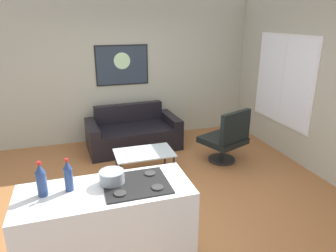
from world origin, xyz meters
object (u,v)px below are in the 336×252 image
(couch, at_px, (133,134))
(armchair, at_px, (227,138))
(soda_bottle_2, at_px, (68,176))
(coffee_table, at_px, (144,154))
(wall_painting, at_px, (122,65))
(soda_bottle, at_px, (41,180))
(mixing_bowl, at_px, (112,177))

(couch, xyz_separation_m, armchair, (1.40, -1.14, 0.18))
(soda_bottle_2, bearing_deg, armchair, 34.93)
(coffee_table, bearing_deg, wall_painting, 90.24)
(coffee_table, relative_size, soda_bottle, 2.81)
(soda_bottle, xyz_separation_m, soda_bottle_2, (0.22, 0.02, -0.01))
(wall_painting, bearing_deg, soda_bottle_2, -107.22)
(armchair, bearing_deg, coffee_table, -179.13)
(soda_bottle_2, relative_size, wall_painting, 0.30)
(coffee_table, relative_size, mixing_bowl, 3.88)
(couch, distance_m, soda_bottle_2, 3.22)
(armchair, height_order, wall_painting, wall_painting)
(couch, height_order, armchair, armchair)
(mixing_bowl, height_order, wall_painting, wall_painting)
(coffee_table, height_order, soda_bottle, soda_bottle)
(mixing_bowl, bearing_deg, coffee_table, 68.09)
(soda_bottle_2, bearing_deg, mixing_bowl, 0.84)
(armchair, bearing_deg, couch, 140.83)
(couch, bearing_deg, wall_painting, 95.97)
(couch, xyz_separation_m, coffee_table, (-0.05, -1.16, 0.09))
(couch, distance_m, soda_bottle, 3.33)
(coffee_table, height_order, mixing_bowl, mixing_bowl)
(coffee_table, xyz_separation_m, wall_painting, (-0.01, 1.72, 1.15))
(coffee_table, bearing_deg, soda_bottle_2, -121.78)
(soda_bottle_2, distance_m, mixing_bowl, 0.39)
(armchair, height_order, soda_bottle_2, soda_bottle_2)
(wall_painting, bearing_deg, mixing_bowl, -101.32)
(soda_bottle, distance_m, wall_painting, 3.76)
(soda_bottle, bearing_deg, soda_bottle_2, 5.49)
(soda_bottle_2, bearing_deg, wall_painting, 72.78)
(soda_bottle, bearing_deg, armchair, 33.01)
(soda_bottle, relative_size, soda_bottle_2, 1.04)
(coffee_table, xyz_separation_m, mixing_bowl, (-0.70, -1.74, 0.62))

